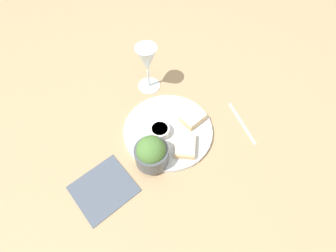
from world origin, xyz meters
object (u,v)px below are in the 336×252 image
cheese_toast_near (185,146)px  cheese_toast_far (193,118)px  fork (242,123)px  wine_glass (147,61)px  napkin (104,189)px  sauce_ramekin (160,131)px  salad_bowl (151,153)px

cheese_toast_near → cheese_toast_far: same height
cheese_toast_near → fork: size_ratio=0.62×
wine_glass → napkin: bearing=-0.4°
sauce_ramekin → wine_glass: bearing=-152.5°
sauce_ramekin → fork: size_ratio=0.42×
salad_bowl → sauce_ramekin: (-0.09, -0.00, -0.03)m
sauce_ramekin → fork: (-0.12, 0.24, -0.03)m
sauce_ramekin → salad_bowl: bearing=2.6°
cheese_toast_far → fork: 0.16m
sauce_ramekin → wine_glass: wine_glass is taller
sauce_ramekin → fork: sauce_ramekin is taller
napkin → cheese_toast_near: bearing=134.2°
sauce_ramekin → cheese_toast_near: size_ratio=0.68×
cheese_toast_near → wine_glass: 0.30m
cheese_toast_near → cheese_toast_far: bearing=-179.9°
napkin → sauce_ramekin: bearing=154.3°
napkin → fork: size_ratio=1.49×
salad_bowl → wine_glass: (-0.28, -0.10, 0.06)m
cheese_toast_far → napkin: (0.29, -0.19, -0.02)m
salad_bowl → cheese_toast_near: (-0.07, 0.08, -0.03)m
wine_glass → fork: 0.37m
sauce_ramekin → cheese_toast_far: size_ratio=0.66×
sauce_ramekin → cheese_toast_near: sauce_ramekin is taller
wine_glass → fork: bearing=78.2°
salad_bowl → napkin: size_ratio=0.47×
wine_glass → napkin: size_ratio=0.81×
salad_bowl → napkin: salad_bowl is taller
wine_glass → cheese_toast_near: bearing=40.7°
salad_bowl → sauce_ramekin: 0.10m
salad_bowl → cheese_toast_near: bearing=128.2°
cheese_toast_far → wine_glass: bearing=-121.0°
salad_bowl → sauce_ramekin: size_ratio=1.67×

